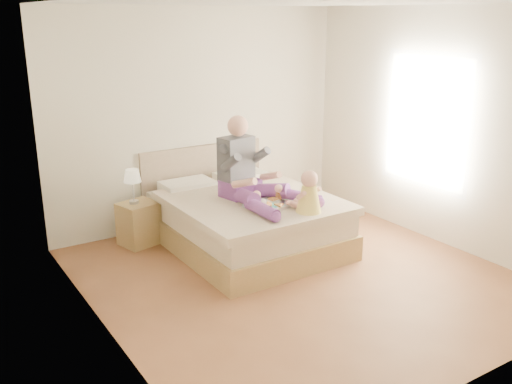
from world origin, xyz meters
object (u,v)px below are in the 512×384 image
nightstand (139,223)px  baby (308,195)px  tray (270,203)px  adult (249,175)px  bed (243,218)px

nightstand → baby: (1.28, -1.54, 0.54)m
tray → baby: bearing=-69.3°
adult → baby: 0.78m
nightstand → adult: size_ratio=0.42×
nightstand → tray: tray is taller
nightstand → baby: baby is taller
adult → baby: adult is taller
nightstand → baby: bearing=-64.2°
adult → tray: bearing=-92.9°
bed → nightstand: bearing=147.8°
bed → adult: size_ratio=1.80×
bed → tray: bearing=-88.2°
adult → baby: (0.29, -0.71, -0.10)m
bed → adult: adult is taller
adult → bed: bearing=68.3°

